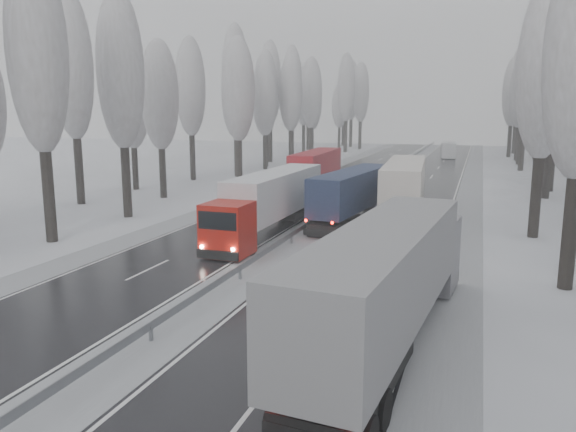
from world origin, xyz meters
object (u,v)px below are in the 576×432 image
Objects in this scene: truck_red_white at (271,199)px; truck_red_red at (314,169)px; truck_grey_tarp at (391,274)px; box_truck_distant at (448,150)px; truck_blue_box at (358,191)px; truck_cream_box at (405,184)px.

truck_red_red is at bearing 98.61° from truck_red_white.
truck_grey_tarp reaches higher than truck_red_red.
box_truck_distant is at bearing 96.93° from truck_grey_tarp.
truck_blue_box is at bearing -98.28° from box_truck_distant.
truck_blue_box is 0.89× the size of truck_cream_box.
truck_grey_tarp reaches higher than box_truck_distant.
truck_cream_box reaches higher than box_truck_distant.
truck_cream_box is 2.27× the size of box_truck_distant.
truck_cream_box is 1.07× the size of truck_red_red.
truck_grey_tarp is 84.02m from box_truck_distant.
truck_cream_box is 1.08× the size of truck_red_white.
truck_blue_box is at bearing 55.30° from truck_red_white.
truck_cream_box is at bearing -46.65° from truck_red_red.
truck_blue_box is (-5.90, 22.32, -0.32)m from truck_grey_tarp.
truck_cream_box is (3.16, 2.98, 0.29)m from truck_blue_box.
box_truck_distant is 0.47× the size of truck_red_red.
truck_red_red is at bearing 125.49° from truck_blue_box.
truck_cream_box is 12.23m from truck_red_white.
box_truck_distant is (3.24, 61.65, -0.86)m from truck_blue_box.
truck_grey_tarp is 2.30× the size of box_truck_distant.
truck_grey_tarp is 25.45m from truck_cream_box.
truck_red_white is at bearing -133.59° from truck_cream_box.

